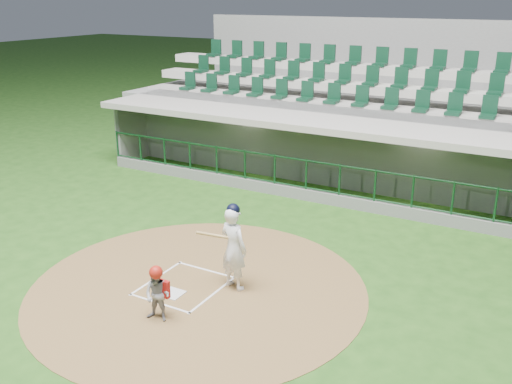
{
  "coord_description": "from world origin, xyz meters",
  "views": [
    {
      "loc": [
        6.7,
        -9.06,
        5.96
      ],
      "look_at": [
        0.15,
        2.6,
        1.3
      ],
      "focal_mm": 40.0,
      "sensor_mm": 36.0,
      "label": 1
    }
  ],
  "objects": [
    {
      "name": "batter_box_chalk",
      "position": [
        0.0,
        -0.3,
        0.02
      ],
      "size": [
        1.55,
        1.8,
        0.01
      ],
      "color": "white",
      "rests_on": "ground"
    },
    {
      "name": "dugout_structure",
      "position": [
        -0.01,
        7.83,
        0.96
      ],
      "size": [
        16.4,
        3.7,
        3.0
      ],
      "color": "slate",
      "rests_on": "ground"
    },
    {
      "name": "batter",
      "position": [
        0.97,
        0.18,
        0.96
      ],
      "size": [
        0.91,
        0.93,
        1.91
      ],
      "color": "white",
      "rests_on": "dirt_circle"
    },
    {
      "name": "home_plate",
      "position": [
        0.0,
        -0.7,
        0.02
      ],
      "size": [
        0.43,
        0.43,
        0.02
      ],
      "primitive_type": "cube",
      "color": "silver",
      "rests_on": "dirt_circle"
    },
    {
      "name": "dirt_circle",
      "position": [
        0.3,
        -0.2,
        0.01
      ],
      "size": [
        7.2,
        7.2,
        0.01
      ],
      "primitive_type": "cylinder",
      "color": "brown",
      "rests_on": "ground"
    },
    {
      "name": "ground",
      "position": [
        0.0,
        0.0,
        0.0
      ],
      "size": [
        120.0,
        120.0,
        0.0
      ],
      "primitive_type": "plane",
      "color": "#204914",
      "rests_on": "ground"
    },
    {
      "name": "catcher",
      "position": [
        0.37,
        -1.62,
        0.58
      ],
      "size": [
        0.57,
        0.47,
        1.14
      ],
      "color": "#929297",
      "rests_on": "dirt_circle"
    },
    {
      "name": "seating_deck",
      "position": [
        0.0,
        10.91,
        1.42
      ],
      "size": [
        17.0,
        6.72,
        5.15
      ],
      "color": "gray",
      "rests_on": "ground"
    }
  ]
}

